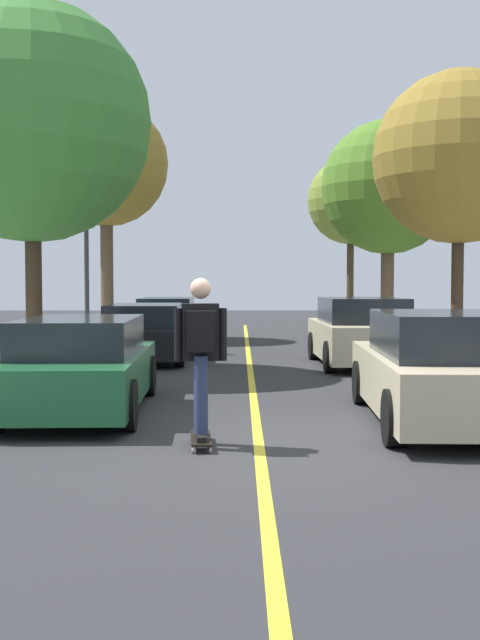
% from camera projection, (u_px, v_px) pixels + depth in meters
% --- Properties ---
extents(ground, '(80.00, 80.00, 0.00)m').
position_uv_depth(ground, '(258.00, 446.00, 8.60)').
color(ground, '#2D2D30').
extents(center_line, '(0.12, 39.20, 0.01)m').
position_uv_depth(center_line, '(252.00, 394.00, 12.60)').
color(center_line, gold).
rests_on(center_line, ground).
extents(parked_car_left_nearest, '(1.92, 4.42, 1.31)m').
position_uv_depth(parked_car_left_nearest, '(81.00, 366.00, 10.86)').
color(parked_car_left_nearest, '#1E5B33').
rests_on(parked_car_left_nearest, ground).
extents(parked_car_left_near, '(2.09, 4.41, 1.29)m').
position_uv_depth(parked_car_left_near, '(143.00, 333.00, 17.96)').
color(parked_car_left_near, black).
rests_on(parked_car_left_near, ground).
extents(parked_car_left_far, '(1.87, 4.48, 1.32)m').
position_uv_depth(parked_car_left_far, '(166.00, 320.00, 23.46)').
color(parked_car_left_far, '#196066').
rests_on(parked_car_left_far, ground).
extents(parked_car_right_nearest, '(2.11, 4.48, 1.43)m').
position_uv_depth(parked_car_right_nearest, '(444.00, 370.00, 9.97)').
color(parked_car_right_nearest, '#BCAD89').
rests_on(parked_car_right_nearest, ground).
extents(parked_car_right_near, '(2.05, 4.11, 1.47)m').
position_uv_depth(parked_car_right_near, '(361.00, 333.00, 16.81)').
color(parked_car_right_near, '#BCAD89').
rests_on(parked_car_right_near, ground).
extents(street_tree_left_nearest, '(4.78, 4.78, 7.24)m').
position_uv_depth(street_tree_left_nearest, '(31.00, 123.00, 15.53)').
color(street_tree_left_nearest, '#3D2D1E').
rests_on(street_tree_left_nearest, sidewalk_left).
extents(street_tree_left_near, '(3.87, 3.87, 7.25)m').
position_uv_depth(street_tree_left_near, '(105.00, 165.00, 24.17)').
color(street_tree_left_near, brown).
rests_on(street_tree_left_near, sidewalk_left).
extents(street_tree_right_nearest, '(3.60, 3.60, 6.07)m').
position_uv_depth(street_tree_right_nearest, '(458.00, 158.00, 16.28)').
color(street_tree_right_nearest, '#3D2D1E').
rests_on(street_tree_right_nearest, sidewalk_right).
extents(street_tree_right_near, '(4.14, 4.14, 6.66)m').
position_uv_depth(street_tree_right_near, '(387.00, 188.00, 24.06)').
color(street_tree_right_near, brown).
rests_on(street_tree_right_near, sidewalk_right).
extents(street_tree_right_far, '(3.58, 3.58, 6.80)m').
position_uv_depth(street_tree_right_far, '(350.00, 201.00, 32.20)').
color(street_tree_right_far, '#3D2D1E').
rests_on(street_tree_right_far, sidewalk_right).
extents(streetlamp, '(0.36, 0.24, 5.44)m').
position_uv_depth(streetlamp, '(85.00, 225.00, 20.05)').
color(streetlamp, '#38383D').
rests_on(streetlamp, sidewalk_left).
extents(skateboard, '(0.28, 0.85, 0.10)m').
position_uv_depth(skateboard, '(200.00, 438.00, 8.61)').
color(skateboard, black).
rests_on(skateboard, ground).
extents(skateboarder, '(0.59, 0.71, 1.76)m').
position_uv_depth(skateboarder, '(200.00, 347.00, 8.53)').
color(skateboarder, black).
rests_on(skateboarder, skateboard).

